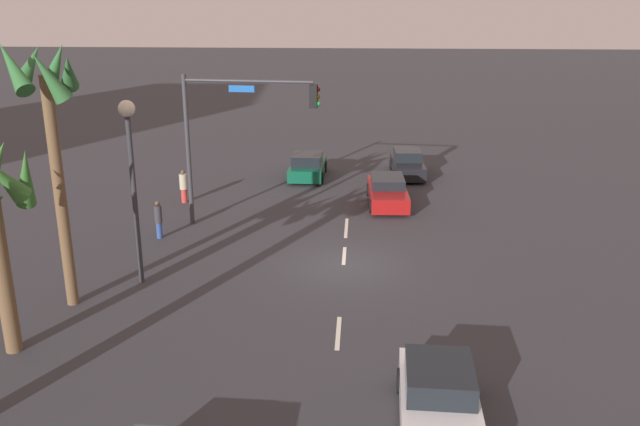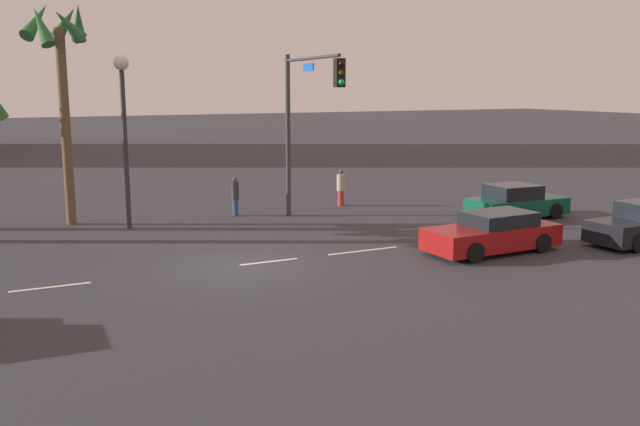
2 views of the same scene
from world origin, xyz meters
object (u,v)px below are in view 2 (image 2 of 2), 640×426
Objects in this scene: traffic_signal at (304,108)px; pedestrian_0 at (235,195)px; pedestrian_1 at (341,187)px; palm_tree_2 at (59,57)px; car_2 at (516,203)px; streetlamp at (123,109)px; car_1 at (493,233)px.

pedestrian_0 is at bearing 123.49° from traffic_signal.
palm_tree_2 is (-11.58, 0.82, 5.59)m from pedestrian_1.
car_2 is 0.47× the size of palm_tree_2.
pedestrian_0 reaches higher than car_2.
car_2 is 7.69m from pedestrian_1.
pedestrian_1 is (-5.16, 5.70, 0.22)m from car_2.
traffic_signal is 9.41m from palm_tree_2.
traffic_signal reaches higher than streetlamp.
car_2 is 0.62× the size of traffic_signal.
palm_tree_2 is at bearing 170.58° from pedestrian_0.
traffic_signal is 5.78m from pedestrian_1.
streetlamp is at bearing -174.51° from pedestrian_1.
streetlamp reaches higher than car_2.
pedestrian_0 reaches higher than car_1.
streetlamp reaches higher than car_1.
traffic_signal is 0.76× the size of palm_tree_2.
pedestrian_1 is at bearing -4.04° from palm_tree_2.
pedestrian_0 is at bearing 8.46° from streetlamp.
pedestrian_0 is (-5.53, 9.76, 0.24)m from car_1.
car_1 is 11.22m from pedestrian_0.
pedestrian_1 is at bearing 132.13° from car_2.
streetlamp is at bearing -41.57° from palm_tree_2.
car_2 is 11.63m from pedestrian_0.
streetlamp is 3.94× the size of pedestrian_1.
car_2 reaches higher than car_1.
pedestrian_0 is (4.50, 0.67, -3.65)m from streetlamp.
car_1 is at bearing -60.45° from pedestrian_0.
pedestrian_1 is (9.61, 0.92, -3.66)m from streetlamp.
car_1 is 6.40m from car_2.
car_1 is 17.18m from palm_tree_2.
streetlamp is (-10.03, 9.09, 3.89)m from car_1.
pedestrian_1 reaches higher than car_2.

